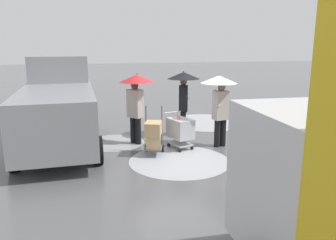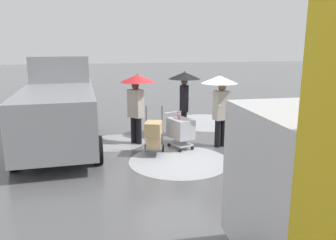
{
  "view_description": "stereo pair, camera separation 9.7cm",
  "coord_description": "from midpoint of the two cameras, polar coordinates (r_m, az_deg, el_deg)",
  "views": [
    {
      "loc": [
        2.55,
        9.3,
        2.98
      ],
      "look_at": [
        0.58,
        1.08,
        1.05
      ],
      "focal_mm": 35.66,
      "sensor_mm": 36.0,
      "label": 1
    },
    {
      "loc": [
        2.46,
        9.33,
        2.98
      ],
      "look_at": [
        0.58,
        1.08,
        1.05
      ],
      "focal_mm": 35.66,
      "sensor_mm": 36.0,
      "label": 2
    }
  ],
  "objects": [
    {
      "name": "pedestrian_black_side",
      "position": [
        9.96,
        -5.73,
        4.74
      ],
      "size": [
        1.04,
        1.04,
        2.15
      ],
      "color": "black",
      "rests_on": "ground"
    },
    {
      "name": "pedestrian_white_side",
      "position": [
        10.86,
        2.4,
        5.46
      ],
      "size": [
        1.04,
        1.04,
        2.15
      ],
      "color": "black",
      "rests_on": "ground"
    },
    {
      "name": "shopping_cart_vendor",
      "position": [
        9.66,
        1.82,
        -1.6
      ],
      "size": [
        0.78,
        0.95,
        1.04
      ],
      "color": "#B2B2B7",
      "rests_on": "ground"
    },
    {
      "name": "pedestrian_pink_side",
      "position": [
        9.73,
        8.57,
        4.47
      ],
      "size": [
        1.04,
        1.04,
        2.15
      ],
      "color": "black",
      "rests_on": "ground"
    },
    {
      "name": "cargo_van_parked_right",
      "position": [
        10.3,
        -18.48,
        2.12
      ],
      "size": [
        2.31,
        5.39,
        2.6
      ],
      "color": "gray",
      "rests_on": "ground"
    },
    {
      "name": "slush_patch_mid_street",
      "position": [
        13.11,
        6.09,
        -0.34
      ],
      "size": [
        3.0,
        3.0,
        0.01
      ],
      "primitive_type": "cylinder",
      "color": "#ADAFB5",
      "rests_on": "ground"
    },
    {
      "name": "ground_plane",
      "position": [
        10.09,
        1.48,
        -4.32
      ],
      "size": [
        90.0,
        90.0,
        0.0
      ],
      "primitive_type": "plane",
      "color": "#5B5B5E"
    },
    {
      "name": "slush_patch_near_cluster",
      "position": [
        8.78,
        1.61,
        -6.97
      ],
      "size": [
        2.63,
        2.63,
        0.01
      ],
      "primitive_type": "cylinder",
      "color": "#ADAFB5",
      "rests_on": "ground"
    },
    {
      "name": "hand_dolly_boxes",
      "position": [
        9.09,
        -2.83,
        -2.56
      ],
      "size": [
        0.67,
        0.81,
        1.32
      ],
      "color": "#515156",
      "rests_on": "ground"
    },
    {
      "name": "slush_patch_under_van",
      "position": [
        10.48,
        -9.39,
        -3.83
      ],
      "size": [
        1.85,
        1.85,
        0.01
      ],
      "primitive_type": "cylinder",
      "color": "#999BA0",
      "rests_on": "ground"
    }
  ]
}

